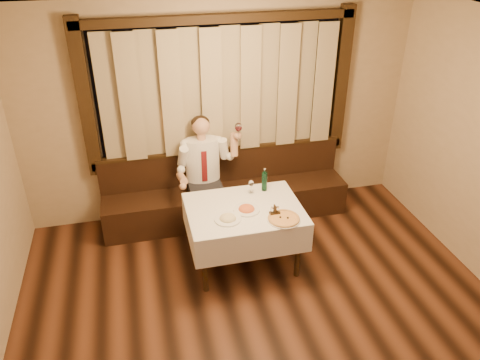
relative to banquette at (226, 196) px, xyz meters
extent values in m
cube|color=silver|center=(0.00, -2.72, 2.49)|extent=(5.00, 6.00, 0.01)
cube|color=tan|center=(0.00, 0.28, 1.09)|extent=(5.00, 0.01, 2.80)
cube|color=black|center=(0.00, 0.26, 1.39)|extent=(3.00, 0.02, 1.60)
cube|color=orange|center=(-0.70, 0.25, 1.09)|extent=(0.50, 0.01, 0.40)
cube|color=black|center=(0.00, 0.22, 0.54)|extent=(3.30, 0.12, 0.10)
cube|color=black|center=(0.00, 0.22, 2.24)|extent=(3.30, 0.12, 0.10)
cube|color=black|center=(-1.60, 0.22, 1.39)|extent=(0.16, 0.12, 1.90)
cube|color=black|center=(1.60, 0.22, 1.39)|extent=(0.16, 0.12, 1.90)
cube|color=#8A7658|center=(0.00, 0.16, 1.39)|extent=(2.90, 0.08, 1.55)
cube|color=black|center=(0.00, -0.04, -0.09)|extent=(3.20, 0.60, 0.45)
cube|color=black|center=(0.00, 0.20, 0.36)|extent=(3.20, 0.12, 0.45)
cube|color=black|center=(0.00, 0.20, 0.61)|extent=(3.20, 0.14, 0.04)
cylinder|color=black|center=(-0.52, -1.39, 0.04)|extent=(0.06, 0.06, 0.71)
cylinder|color=black|center=(0.52, -1.39, 0.04)|extent=(0.06, 0.06, 0.71)
cylinder|color=black|center=(-0.52, -0.65, 0.04)|extent=(0.06, 0.06, 0.71)
cylinder|color=black|center=(0.52, -0.65, 0.04)|extent=(0.06, 0.06, 0.71)
cube|color=black|center=(0.00, -1.02, 0.42)|extent=(1.20, 0.90, 0.04)
cube|color=white|center=(0.00, -1.02, 0.44)|extent=(1.26, 0.96, 0.01)
cube|color=white|center=(0.00, -1.50, 0.27)|extent=(1.26, 0.01, 0.35)
cube|color=white|center=(0.00, -0.54, 0.27)|extent=(1.26, 0.01, 0.35)
cube|color=white|center=(-0.63, -1.02, 0.27)|extent=(0.01, 0.96, 0.35)
cube|color=white|center=(0.63, -1.02, 0.27)|extent=(0.01, 0.96, 0.35)
cylinder|color=white|center=(0.35, -1.35, 0.45)|extent=(0.36, 0.36, 0.01)
cylinder|color=#C2581D|center=(0.35, -1.35, 0.46)|extent=(0.33, 0.33, 0.01)
torus|color=#BA8547|center=(0.35, -1.35, 0.47)|extent=(0.34, 0.34, 0.03)
sphere|color=black|center=(0.32, -1.33, 0.47)|extent=(0.02, 0.02, 0.02)
sphere|color=black|center=(0.39, -1.36, 0.47)|extent=(0.02, 0.02, 0.02)
cylinder|color=white|center=(0.01, -1.08, 0.45)|extent=(0.29, 0.29, 0.02)
ellipsoid|color=#C0461E|center=(0.01, -1.08, 0.50)|extent=(0.18, 0.18, 0.08)
cylinder|color=white|center=(-0.23, -1.21, 0.45)|extent=(0.29, 0.29, 0.02)
ellipsoid|color=#D1C687|center=(-0.23, -1.21, 0.50)|extent=(0.18, 0.18, 0.08)
cylinder|color=#0E4429|center=(0.32, -0.70, 0.56)|extent=(0.06, 0.06, 0.23)
cylinder|color=#0E4429|center=(0.32, -0.70, 0.70)|extent=(0.02, 0.02, 0.05)
cylinder|color=silver|center=(0.32, -0.70, 0.73)|extent=(0.03, 0.03, 0.01)
cylinder|color=white|center=(0.15, -0.74, 0.45)|extent=(0.06, 0.06, 0.01)
cylinder|color=white|center=(0.15, -0.74, 0.50)|extent=(0.01, 0.01, 0.09)
ellipsoid|color=white|center=(0.15, -0.74, 0.58)|extent=(0.06, 0.06, 0.08)
cube|color=black|center=(0.28, -1.24, 0.46)|extent=(0.11, 0.06, 0.04)
cube|color=black|center=(0.28, -1.24, 0.52)|extent=(0.01, 0.06, 0.08)
cylinder|color=white|center=(0.25, -1.24, 0.51)|extent=(0.03, 0.03, 0.06)
cylinder|color=silver|center=(0.25, -1.24, 0.54)|extent=(0.03, 0.03, 0.01)
cylinder|color=white|center=(0.32, -1.24, 0.51)|extent=(0.03, 0.03, 0.06)
cylinder|color=silver|center=(0.32, -1.24, 0.54)|extent=(0.03, 0.03, 0.01)
cube|color=black|center=(-0.29, -0.17, 0.22)|extent=(0.41, 0.46, 0.17)
cube|color=black|center=(-0.41, -0.39, -0.09)|extent=(0.11, 0.12, 0.45)
cube|color=black|center=(-0.18, -0.39, -0.09)|extent=(0.11, 0.12, 0.45)
ellipsoid|color=white|center=(-0.29, -0.01, 0.58)|extent=(0.43, 0.27, 0.56)
cube|color=maroon|center=(-0.29, -0.15, 0.55)|extent=(0.07, 0.01, 0.41)
cylinder|color=tan|center=(-0.29, -0.01, 0.90)|extent=(0.10, 0.10, 0.08)
sphere|color=tan|center=(-0.29, -0.01, 1.04)|extent=(0.22, 0.22, 0.22)
ellipsoid|color=black|center=(-0.29, 0.02, 1.07)|extent=(0.22, 0.22, 0.17)
sphere|color=white|center=(-0.50, -0.01, 0.81)|extent=(0.13, 0.13, 0.13)
sphere|color=white|center=(-0.08, -0.01, 0.81)|extent=(0.13, 0.13, 0.13)
sphere|color=tan|center=(-0.60, -0.44, 0.47)|extent=(0.09, 0.09, 0.09)
sphere|color=tan|center=(0.12, -0.19, 0.95)|extent=(0.10, 0.10, 0.10)
cylinder|color=white|center=(0.12, -0.22, 0.99)|extent=(0.01, 0.01, 0.11)
ellipsoid|color=white|center=(0.12, -0.22, 1.07)|extent=(0.09, 0.09, 0.11)
ellipsoid|color=#4C070F|center=(0.12, -0.22, 1.05)|extent=(0.07, 0.07, 0.06)
camera|label=1|loc=(-1.07, -5.24, 3.24)|focal=35.00mm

